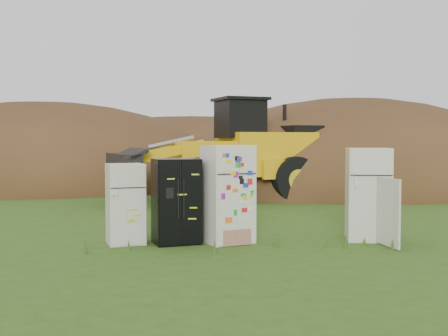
# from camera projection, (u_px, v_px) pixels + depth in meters

# --- Properties ---
(ground) EXTENTS (120.00, 120.00, 0.00)m
(ground) POSITION_uv_depth(u_px,v_px,m) (252.00, 242.00, 11.10)
(ground) COLOR #2F4F15
(ground) RESTS_ON ground
(fridge_leftmost) EXTENTS (0.82, 0.80, 1.55)m
(fridge_leftmost) POSITION_uv_depth(u_px,v_px,m) (126.00, 204.00, 10.84)
(fridge_leftmost) COLOR silver
(fridge_leftmost) RESTS_ON ground
(fridge_black_side) EXTENTS (0.99, 0.86, 1.65)m
(fridge_black_side) POSITION_uv_depth(u_px,v_px,m) (176.00, 201.00, 10.89)
(fridge_black_side) COLOR black
(fridge_black_side) RESTS_ON ground
(fridge_sticker) EXTENTS (1.06, 1.02, 1.91)m
(fridge_sticker) POSITION_uv_depth(u_px,v_px,m) (228.00, 194.00, 10.97)
(fridge_sticker) COLOR silver
(fridge_sticker) RESTS_ON ground
(fridge_open_door) EXTENTS (0.98, 0.93, 1.85)m
(fridge_open_door) POSITION_uv_depth(u_px,v_px,m) (368.00, 194.00, 11.26)
(fridge_open_door) COLOR silver
(fridge_open_door) RESTS_ON ground
(wheel_loader) EXTENTS (7.48, 4.59, 3.38)m
(wheel_loader) POSITION_uv_depth(u_px,v_px,m) (216.00, 149.00, 18.20)
(wheel_loader) COLOR #DD9F0E
(wheel_loader) RESTS_ON ground
(dirt_mound_right) EXTENTS (15.16, 11.12, 7.37)m
(dirt_mound_right) POSITION_uv_depth(u_px,v_px,m) (353.00, 189.00, 22.82)
(dirt_mound_right) COLOR #402814
(dirt_mound_right) RESTS_ON ground
(dirt_mound_left) EXTENTS (16.72, 12.54, 7.33)m
(dirt_mound_left) POSITION_uv_depth(u_px,v_px,m) (44.00, 185.00, 24.85)
(dirt_mound_left) COLOR #402814
(dirt_mound_left) RESTS_ON ground
(dirt_mound_back) EXTENTS (20.21, 13.47, 6.43)m
(dirt_mound_back) POSITION_uv_depth(u_px,v_px,m) (192.00, 178.00, 29.36)
(dirt_mound_back) COLOR #402814
(dirt_mound_back) RESTS_ON ground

